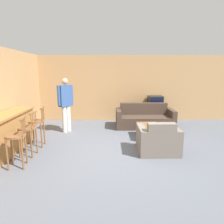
% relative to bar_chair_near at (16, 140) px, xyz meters
% --- Properties ---
extents(ground_plane, '(24.00, 24.00, 0.00)m').
position_rel_bar_chair_near_xyz_m(ground_plane, '(2.18, 0.69, -0.60)').
color(ground_plane, '#565B66').
extents(wall_back, '(9.40, 0.08, 2.60)m').
position_rel_bar_chair_near_xyz_m(wall_back, '(2.18, 4.17, 0.70)').
color(wall_back, tan).
rests_on(wall_back, ground_plane).
extents(wall_left, '(0.08, 8.48, 2.60)m').
position_rel_bar_chair_near_xyz_m(wall_left, '(-0.93, 1.93, 0.70)').
color(wall_left, tan).
rests_on(wall_left, ground_plane).
extents(bar_counter, '(0.55, 2.70, 0.96)m').
position_rel_bar_chair_near_xyz_m(bar_counter, '(-0.59, 0.59, -0.11)').
color(bar_counter, '#A87038').
rests_on(bar_counter, ground_plane).
extents(bar_chair_near, '(0.46, 0.46, 1.06)m').
position_rel_bar_chair_near_xyz_m(bar_chair_near, '(0.00, 0.00, 0.00)').
color(bar_chair_near, brown).
rests_on(bar_chair_near, ground_plane).
extents(bar_chair_mid, '(0.43, 0.43, 1.06)m').
position_rel_bar_chair_near_xyz_m(bar_chair_mid, '(0.00, 0.58, 0.00)').
color(bar_chair_mid, brown).
rests_on(bar_chair_mid, ground_plane).
extents(bar_chair_far, '(0.44, 0.44, 1.06)m').
position_rel_bar_chair_near_xyz_m(bar_chair_far, '(0.00, 1.21, 0.00)').
color(bar_chair_far, brown).
rests_on(bar_chair_far, ground_plane).
extents(couch_far, '(2.04, 0.87, 0.84)m').
position_rel_bar_chair_near_xyz_m(couch_far, '(3.18, 3.05, -0.30)').
color(couch_far, '#423328').
rests_on(couch_far, ground_plane).
extents(armchair_near, '(0.96, 0.82, 0.81)m').
position_rel_bar_chair_near_xyz_m(armchair_near, '(3.10, 0.71, -0.29)').
color(armchair_near, '#70665B').
rests_on(armchair_near, ground_plane).
extents(coffee_table, '(0.62, 0.85, 0.39)m').
position_rel_bar_chair_near_xyz_m(coffee_table, '(3.08, 1.84, -0.27)').
color(coffee_table, brown).
rests_on(coffee_table, ground_plane).
extents(tv_unit, '(0.95, 0.46, 0.58)m').
position_rel_bar_chair_near_xyz_m(tv_unit, '(3.72, 3.84, -0.31)').
color(tv_unit, '#2D2319').
rests_on(tv_unit, ground_plane).
extents(tv, '(0.55, 0.49, 0.45)m').
position_rel_bar_chair_near_xyz_m(tv, '(3.72, 3.84, 0.21)').
color(tv, black).
rests_on(tv, tv_unit).
extents(person_by_window, '(0.44, 0.50, 1.76)m').
position_rel_bar_chair_near_xyz_m(person_by_window, '(0.49, 2.52, 0.40)').
color(person_by_window, silver).
rests_on(person_by_window, ground_plane).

